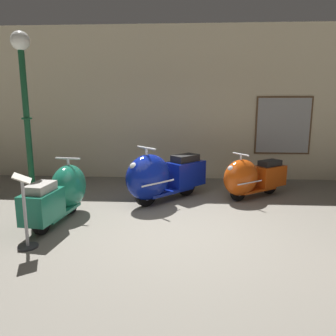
{
  "coord_description": "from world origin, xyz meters",
  "views": [
    {
      "loc": [
        0.16,
        -4.87,
        2.04
      ],
      "look_at": [
        -0.23,
        1.53,
        0.69
      ],
      "focal_mm": 36.17,
      "sensor_mm": 36.0,
      "label": 1
    }
  ],
  "objects": [
    {
      "name": "ground_plane",
      "position": [
        0.0,
        0.0,
        0.0
      ],
      "size": [
        60.0,
        60.0,
        0.0
      ],
      "primitive_type": "plane",
      "color": "slate"
    },
    {
      "name": "showroom_back_wall",
      "position": [
        0.2,
        3.69,
        1.87
      ],
      "size": [
        18.0,
        0.63,
        3.74
      ],
      "color": "beige",
      "rests_on": "ground"
    },
    {
      "name": "scooter_2",
      "position": [
        1.42,
        1.91,
        0.44
      ],
      "size": [
        1.53,
        1.29,
        0.96
      ],
      "rotation": [
        0.0,
        0.0,
        -2.51
      ],
      "color": "black",
      "rests_on": "ground"
    },
    {
      "name": "scooter_0",
      "position": [
        -1.96,
        0.49,
        0.46
      ],
      "size": [
        0.66,
        1.7,
        1.01
      ],
      "rotation": [
        0.0,
        0.0,
        1.45
      ],
      "color": "black",
      "rests_on": "ground"
    },
    {
      "name": "scooter_1",
      "position": [
        -0.38,
        1.53,
        0.52
      ],
      "size": [
        1.68,
        1.71,
        1.14
      ],
      "rotation": [
        0.0,
        0.0,
        -2.34
      ],
      "color": "black",
      "rests_on": "ground"
    },
    {
      "name": "lamppost",
      "position": [
        -2.83,
        1.25,
        1.96
      ],
      "size": [
        0.34,
        0.34,
        3.18
      ],
      "color": "#144728",
      "rests_on": "ground"
    },
    {
      "name": "info_stanchion",
      "position": [
        -2.04,
        -0.64,
        0.43
      ],
      "size": [
        0.33,
        0.38,
        1.04
      ],
      "color": "#333338",
      "rests_on": "ground"
    }
  ]
}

